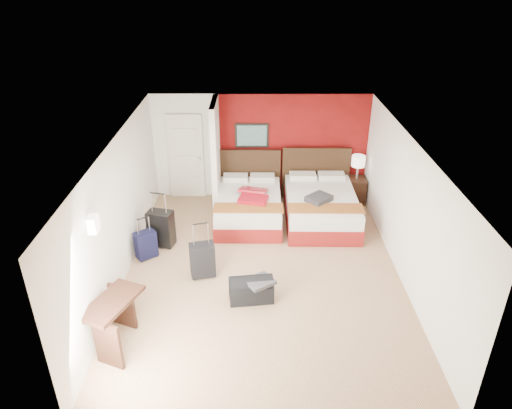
{
  "coord_description": "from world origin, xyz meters",
  "views": [
    {
      "loc": [
        -0.16,
        -7.16,
        5.15
      ],
      "look_at": [
        -0.12,
        0.8,
        1.0
      ],
      "focal_mm": 33.08,
      "sensor_mm": 36.0,
      "label": 1
    }
  ],
  "objects_px": {
    "suitcase_black": "(161,229)",
    "desk": "(115,323)",
    "bed_right": "(321,208)",
    "duffel_bag": "(251,290)",
    "red_suitcase_open": "(253,195)",
    "nightstand": "(355,190)",
    "table_lamp": "(358,167)",
    "suitcase_charcoal": "(203,261)",
    "suitcase_navy": "(146,246)",
    "bed_left": "(249,208)"
  },
  "relations": [
    {
      "from": "red_suitcase_open",
      "to": "suitcase_charcoal",
      "type": "relative_size",
      "value": 1.27
    },
    {
      "from": "suitcase_navy",
      "to": "duffel_bag",
      "type": "height_order",
      "value": "suitcase_navy"
    },
    {
      "from": "table_lamp",
      "to": "suitcase_navy",
      "type": "relative_size",
      "value": 1.03
    },
    {
      "from": "table_lamp",
      "to": "desk",
      "type": "distance_m",
      "value": 6.45
    },
    {
      "from": "table_lamp",
      "to": "suitcase_black",
      "type": "xyz_separation_m",
      "value": [
        -4.25,
        -1.89,
        -0.53
      ]
    },
    {
      "from": "red_suitcase_open",
      "to": "duffel_bag",
      "type": "bearing_deg",
      "value": -76.75
    },
    {
      "from": "bed_right",
      "to": "suitcase_charcoal",
      "type": "xyz_separation_m",
      "value": [
        -2.39,
        -2.03,
        -0.0
      ]
    },
    {
      "from": "red_suitcase_open",
      "to": "nightstand",
      "type": "relative_size",
      "value": 1.31
    },
    {
      "from": "red_suitcase_open",
      "to": "desk",
      "type": "relative_size",
      "value": 0.84
    },
    {
      "from": "bed_right",
      "to": "suitcase_navy",
      "type": "height_order",
      "value": "bed_right"
    },
    {
      "from": "bed_right",
      "to": "bed_left",
      "type": "bearing_deg",
      "value": 178.66
    },
    {
      "from": "suitcase_black",
      "to": "desk",
      "type": "height_order",
      "value": "desk"
    },
    {
      "from": "table_lamp",
      "to": "bed_left",
      "type": "bearing_deg",
      "value": -161.31
    },
    {
      "from": "bed_left",
      "to": "bed_right",
      "type": "height_order",
      "value": "bed_right"
    },
    {
      "from": "duffel_bag",
      "to": "desk",
      "type": "distance_m",
      "value": 2.26
    },
    {
      "from": "bed_right",
      "to": "nightstand",
      "type": "distance_m",
      "value": 1.3
    },
    {
      "from": "suitcase_black",
      "to": "duffel_bag",
      "type": "height_order",
      "value": "suitcase_black"
    },
    {
      "from": "suitcase_black",
      "to": "bed_left",
      "type": "bearing_deg",
      "value": 45.42
    },
    {
      "from": "bed_right",
      "to": "duffel_bag",
      "type": "bearing_deg",
      "value": -118.36
    },
    {
      "from": "duffel_bag",
      "to": "desk",
      "type": "bearing_deg",
      "value": -158.96
    },
    {
      "from": "suitcase_charcoal",
      "to": "red_suitcase_open",
      "type": "bearing_deg",
      "value": 51.59
    },
    {
      "from": "nightstand",
      "to": "table_lamp",
      "type": "relative_size",
      "value": 1.12
    },
    {
      "from": "suitcase_charcoal",
      "to": "duffel_bag",
      "type": "bearing_deg",
      "value": -51.05
    },
    {
      "from": "bed_right",
      "to": "table_lamp",
      "type": "height_order",
      "value": "table_lamp"
    },
    {
      "from": "bed_left",
      "to": "suitcase_charcoal",
      "type": "bearing_deg",
      "value": -110.45
    },
    {
      "from": "suitcase_black",
      "to": "suitcase_charcoal",
      "type": "height_order",
      "value": "suitcase_black"
    },
    {
      "from": "bed_right",
      "to": "suitcase_black",
      "type": "bearing_deg",
      "value": -162.56
    },
    {
      "from": "red_suitcase_open",
      "to": "bed_left",
      "type": "bearing_deg",
      "value": 149.06
    },
    {
      "from": "nightstand",
      "to": "suitcase_charcoal",
      "type": "distance_m",
      "value": 4.44
    },
    {
      "from": "table_lamp",
      "to": "desk",
      "type": "height_order",
      "value": "table_lamp"
    },
    {
      "from": "nightstand",
      "to": "suitcase_black",
      "type": "relative_size",
      "value": 0.85
    },
    {
      "from": "red_suitcase_open",
      "to": "desk",
      "type": "xyz_separation_m",
      "value": [
        -2.03,
        -3.71,
        -0.25
      ]
    },
    {
      "from": "bed_right",
      "to": "red_suitcase_open",
      "type": "distance_m",
      "value": 1.51
    },
    {
      "from": "bed_left",
      "to": "suitcase_charcoal",
      "type": "xyz_separation_m",
      "value": [
        -0.81,
        -2.1,
        0.02
      ]
    },
    {
      "from": "nightstand",
      "to": "desk",
      "type": "height_order",
      "value": "desk"
    },
    {
      "from": "red_suitcase_open",
      "to": "duffel_bag",
      "type": "relative_size",
      "value": 1.11
    },
    {
      "from": "desk",
      "to": "red_suitcase_open",
      "type": "bearing_deg",
      "value": 84.18
    },
    {
      "from": "bed_left",
      "to": "table_lamp",
      "type": "relative_size",
      "value": 3.62
    },
    {
      "from": "suitcase_charcoal",
      "to": "nightstand",
      "type": "bearing_deg",
      "value": 27.74
    },
    {
      "from": "bed_right",
      "to": "suitcase_navy",
      "type": "xyz_separation_m",
      "value": [
        -3.54,
        -1.43,
        -0.05
      ]
    },
    {
      "from": "red_suitcase_open",
      "to": "table_lamp",
      "type": "height_order",
      "value": "table_lamp"
    },
    {
      "from": "nightstand",
      "to": "suitcase_black",
      "type": "distance_m",
      "value": 4.65
    },
    {
      "from": "bed_left",
      "to": "duffel_bag",
      "type": "relative_size",
      "value": 2.74
    },
    {
      "from": "table_lamp",
      "to": "suitcase_navy",
      "type": "xyz_separation_m",
      "value": [
        -4.47,
        -2.34,
        -0.63
      ]
    },
    {
      "from": "table_lamp",
      "to": "suitcase_charcoal",
      "type": "bearing_deg",
      "value": -138.46
    },
    {
      "from": "suitcase_charcoal",
      "to": "desk",
      "type": "bearing_deg",
      "value": -136.81
    },
    {
      "from": "bed_right",
      "to": "red_suitcase_open",
      "type": "relative_size",
      "value": 2.64
    },
    {
      "from": "nightstand",
      "to": "desk",
      "type": "relative_size",
      "value": 0.64
    },
    {
      "from": "bed_right",
      "to": "duffel_bag",
      "type": "xyz_separation_m",
      "value": [
        -1.51,
        -2.7,
        -0.14
      ]
    },
    {
      "from": "red_suitcase_open",
      "to": "table_lamp",
      "type": "bearing_deg",
      "value": 35.55
    }
  ]
}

